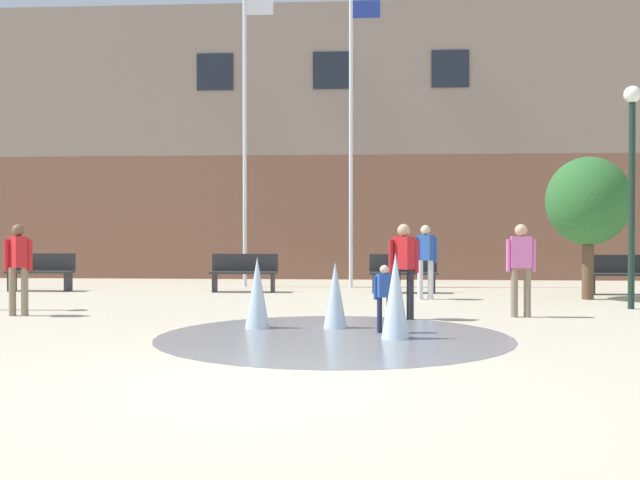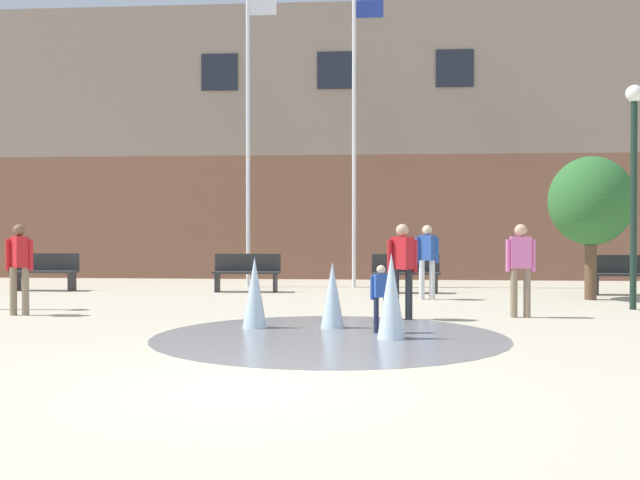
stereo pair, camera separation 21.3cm
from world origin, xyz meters
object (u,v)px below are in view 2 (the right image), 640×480
at_px(park_bench_far_left, 45,271).
at_px(street_tree_near_building, 591,202).
at_px(teen_by_trashcan, 521,263).
at_px(adult_near_bench, 427,256).
at_px(flagpole_left, 249,126).
at_px(lamp_post_right_lane, 634,164).
at_px(adult_in_red, 402,264).
at_px(park_bench_near_trashcan, 406,273).
at_px(park_bench_far_right, 626,274).
at_px(child_with_pink_shirt, 381,293).
at_px(flagpole_right, 355,127).
at_px(adult_watching, 19,262).
at_px(park_bench_left_of_flagpoles, 247,272).

bearing_deg(park_bench_far_left, street_tree_near_building, -6.28).
bearing_deg(teen_by_trashcan, adult_near_bench, 116.79).
distance_m(teen_by_trashcan, flagpole_left, 9.21).
bearing_deg(lamp_post_right_lane, park_bench_far_left, 165.61).
bearing_deg(adult_in_red, park_bench_far_left, 12.73).
bearing_deg(street_tree_near_building, lamp_post_right_lane, -82.65).
relative_size(flagpole_left, lamp_post_right_lane, 1.89).
xyz_separation_m(park_bench_near_trashcan, street_tree_near_building, (3.86, -1.41, 1.61)).
xyz_separation_m(adult_in_red, lamp_post_right_lane, (4.36, 1.93, 1.78)).
height_order(park_bench_far_left, park_bench_far_right, same).
distance_m(child_with_pink_shirt, flagpole_right, 9.22).
bearing_deg(park_bench_far_left, flagpole_right, 12.09).
bearing_deg(lamp_post_right_lane, adult_near_bench, 155.58).
bearing_deg(flagpole_right, park_bench_near_trashcan, -51.99).
xyz_separation_m(adult_near_bench, adult_watching, (-7.28, -3.50, 0.00)).
relative_size(park_bench_far_right, street_tree_near_building, 0.52).
bearing_deg(adult_in_red, adult_watching, 43.22).
xyz_separation_m(lamp_post_right_lane, street_tree_near_building, (-0.25, 1.92, -0.62)).
xyz_separation_m(child_with_pink_shirt, lamp_post_right_lane, (4.71, 3.56, 2.13)).
height_order(adult_in_red, street_tree_near_building, street_tree_near_building).
height_order(park_bench_near_trashcan, teen_by_trashcan, teen_by_trashcan).
distance_m(park_bench_near_trashcan, adult_near_bench, 1.75).
bearing_deg(flagpole_right, park_bench_far_right, -15.34).
xyz_separation_m(park_bench_far_left, park_bench_near_trashcan, (8.78, 0.02, 0.00)).
height_order(park_bench_far_left, adult_watching, adult_watching).
bearing_deg(adult_watching, park_bench_far_right, 67.96).
xyz_separation_m(park_bench_left_of_flagpoles, adult_watching, (-3.10, -5.14, 0.45)).
xyz_separation_m(park_bench_near_trashcan, flagpole_right, (-1.24, 1.59, 3.66)).
bearing_deg(park_bench_far_left, adult_near_bench, -10.01).
height_order(teen_by_trashcan, flagpole_right, flagpole_right).
bearing_deg(lamp_post_right_lane, park_bench_near_trashcan, 141.01).
xyz_separation_m(adult_in_red, child_with_pink_shirt, (-0.36, -1.63, -0.35)).
height_order(park_bench_far_right, flagpole_left, flagpole_left).
distance_m(adult_in_red, adult_near_bench, 3.68).
xyz_separation_m(park_bench_far_left, adult_near_bench, (9.17, -1.62, 0.45)).
bearing_deg(adult_watching, child_with_pink_shirt, 29.54).
relative_size(adult_near_bench, lamp_post_right_lane, 0.38).
height_order(adult_near_bench, flagpole_right, flagpole_right).
xyz_separation_m(flagpole_left, flagpole_right, (2.77, 0.00, -0.07)).
relative_size(park_bench_far_left, street_tree_near_building, 0.52).
bearing_deg(adult_in_red, adult_near_bench, -55.73).
height_order(park_bench_left_of_flagpoles, adult_in_red, adult_in_red).
height_order(lamp_post_right_lane, street_tree_near_building, lamp_post_right_lane).
bearing_deg(adult_watching, teen_by_trashcan, 47.42).
relative_size(park_bench_left_of_flagpoles, flagpole_left, 0.20).
height_order(adult_in_red, adult_near_bench, same).
bearing_deg(park_bench_far_right, street_tree_near_building, -131.38).
relative_size(teen_by_trashcan, adult_near_bench, 1.00).
distance_m(park_bench_left_of_flagpoles, adult_in_red, 6.36).
height_order(park_bench_left_of_flagpoles, flagpole_right, flagpole_right).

